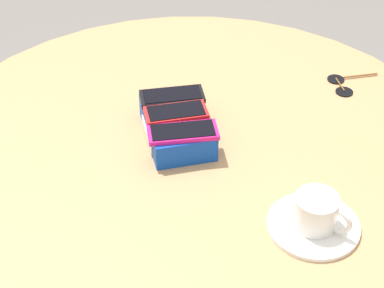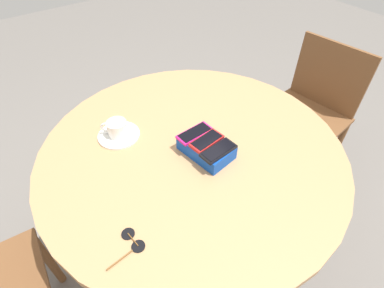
{
  "view_description": "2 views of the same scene",
  "coord_description": "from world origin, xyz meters",
  "px_view_note": "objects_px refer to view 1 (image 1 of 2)",
  "views": [
    {
      "loc": [
        0.94,
        -0.09,
        1.56
      ],
      "look_at": [
        0.0,
        0.0,
        0.79
      ],
      "focal_mm": 60.0,
      "sensor_mm": 36.0,
      "label": 1
    },
    {
      "loc": [
        -0.62,
        0.46,
        1.53
      ],
      "look_at": [
        0.0,
        0.0,
        0.79
      ],
      "focal_mm": 28.0,
      "sensor_mm": 36.0,
      "label": 2
    }
  ],
  "objects_px": {
    "sunglasses": "(343,84)",
    "round_table": "(192,189)",
    "phone_box": "(177,126)",
    "phone_black": "(172,96)",
    "coffee_cup": "(317,211)",
    "phone_red": "(176,113)",
    "phone_magenta": "(183,132)",
    "saucer": "(313,225)"
  },
  "relations": [
    {
      "from": "sunglasses",
      "to": "round_table",
      "type": "bearing_deg",
      "value": -60.7
    },
    {
      "from": "round_table",
      "to": "phone_box",
      "type": "bearing_deg",
      "value": -153.77
    },
    {
      "from": "phone_black",
      "to": "coffee_cup",
      "type": "distance_m",
      "value": 0.39
    },
    {
      "from": "phone_red",
      "to": "phone_magenta",
      "type": "distance_m",
      "value": 0.06
    },
    {
      "from": "phone_black",
      "to": "coffee_cup",
      "type": "relative_size",
      "value": 1.47
    },
    {
      "from": "phone_box",
      "to": "phone_black",
      "type": "xyz_separation_m",
      "value": [
        -0.06,
        -0.0,
        0.03
      ]
    },
    {
      "from": "phone_black",
      "to": "coffee_cup",
      "type": "bearing_deg",
      "value": 33.21
    },
    {
      "from": "phone_black",
      "to": "phone_box",
      "type": "bearing_deg",
      "value": 4.21
    },
    {
      "from": "round_table",
      "to": "phone_black",
      "type": "distance_m",
      "value": 0.19
    },
    {
      "from": "phone_red",
      "to": "phone_black",
      "type": "bearing_deg",
      "value": -176.87
    },
    {
      "from": "phone_box",
      "to": "sunglasses",
      "type": "height_order",
      "value": "phone_box"
    },
    {
      "from": "phone_box",
      "to": "phone_red",
      "type": "distance_m",
      "value": 0.03
    },
    {
      "from": "sunglasses",
      "to": "phone_red",
      "type": "bearing_deg",
      "value": -68.64
    },
    {
      "from": "phone_magenta",
      "to": "round_table",
      "type": "bearing_deg",
      "value": 114.68
    },
    {
      "from": "round_table",
      "to": "phone_red",
      "type": "distance_m",
      "value": 0.16
    },
    {
      "from": "round_table",
      "to": "sunglasses",
      "type": "xyz_separation_m",
      "value": [
        -0.2,
        0.35,
        0.1
      ]
    },
    {
      "from": "phone_red",
      "to": "phone_magenta",
      "type": "relative_size",
      "value": 0.94
    },
    {
      "from": "round_table",
      "to": "sunglasses",
      "type": "bearing_deg",
      "value": 119.3
    },
    {
      "from": "round_table",
      "to": "saucer",
      "type": "xyz_separation_m",
      "value": [
        0.22,
        0.18,
        0.1
      ]
    },
    {
      "from": "round_table",
      "to": "phone_magenta",
      "type": "bearing_deg",
      "value": -65.32
    },
    {
      "from": "round_table",
      "to": "phone_magenta",
      "type": "xyz_separation_m",
      "value": [
        0.01,
        -0.02,
        0.15
      ]
    },
    {
      "from": "phone_red",
      "to": "saucer",
      "type": "bearing_deg",
      "value": 38.13
    },
    {
      "from": "phone_box",
      "to": "sunglasses",
      "type": "distance_m",
      "value": 0.41
    },
    {
      "from": "phone_box",
      "to": "phone_black",
      "type": "height_order",
      "value": "phone_black"
    },
    {
      "from": "saucer",
      "to": "sunglasses",
      "type": "xyz_separation_m",
      "value": [
        -0.41,
        0.17,
        -0.0
      ]
    },
    {
      "from": "round_table",
      "to": "coffee_cup",
      "type": "bearing_deg",
      "value": 40.31
    },
    {
      "from": "round_table",
      "to": "phone_box",
      "type": "xyz_separation_m",
      "value": [
        -0.05,
        -0.02,
        0.12
      ]
    },
    {
      "from": "phone_red",
      "to": "coffee_cup",
      "type": "relative_size",
      "value": 1.41
    },
    {
      "from": "phone_red",
      "to": "phone_magenta",
      "type": "bearing_deg",
      "value": 7.86
    },
    {
      "from": "phone_magenta",
      "to": "coffee_cup",
      "type": "distance_m",
      "value": 0.29
    },
    {
      "from": "phone_black",
      "to": "sunglasses",
      "type": "xyz_separation_m",
      "value": [
        -0.09,
        0.38,
        -0.06
      ]
    },
    {
      "from": "phone_black",
      "to": "phone_magenta",
      "type": "xyz_separation_m",
      "value": [
        0.12,
        0.01,
        -0.0
      ]
    },
    {
      "from": "phone_red",
      "to": "sunglasses",
      "type": "height_order",
      "value": "phone_red"
    },
    {
      "from": "saucer",
      "to": "phone_black",
      "type": "bearing_deg",
      "value": -146.89
    },
    {
      "from": "saucer",
      "to": "coffee_cup",
      "type": "relative_size",
      "value": 1.75
    },
    {
      "from": "phone_red",
      "to": "saucer",
      "type": "xyz_separation_m",
      "value": [
        0.27,
        0.21,
        -0.05
      ]
    },
    {
      "from": "round_table",
      "to": "coffee_cup",
      "type": "height_order",
      "value": "coffee_cup"
    },
    {
      "from": "phone_magenta",
      "to": "phone_black",
      "type": "bearing_deg",
      "value": -174.52
    },
    {
      "from": "phone_box",
      "to": "phone_black",
      "type": "distance_m",
      "value": 0.07
    },
    {
      "from": "phone_red",
      "to": "sunglasses",
      "type": "distance_m",
      "value": 0.41
    },
    {
      "from": "phone_box",
      "to": "phone_magenta",
      "type": "relative_size",
      "value": 1.48
    },
    {
      "from": "phone_black",
      "to": "sunglasses",
      "type": "relative_size",
      "value": 1.12
    }
  ]
}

